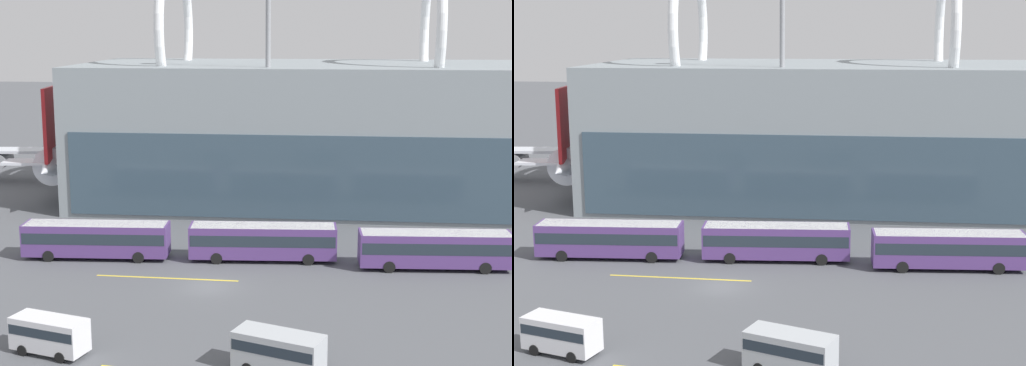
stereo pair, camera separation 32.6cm
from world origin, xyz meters
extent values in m
plane|color=#515459|center=(0.00, 0.00, 0.00)|extent=(440.00, 440.00, 0.00)
torus|color=white|center=(-9.28, 33.21, 19.69)|extent=(1.10, 17.95, 17.95)
torus|color=white|center=(20.17, 33.21, 19.69)|extent=(1.10, 17.95, 17.95)
cylinder|color=silver|center=(-23.33, 42.84, 4.83)|extent=(7.74, 37.84, 4.23)
sphere|color=silver|center=(-25.09, 61.56, 4.83)|extent=(4.15, 4.15, 4.15)
cone|color=silver|center=(-21.57, 24.12, 4.83)|extent=(4.78, 8.60, 4.02)
cube|color=silver|center=(-23.11, 40.56, 4.09)|extent=(39.65, 7.47, 0.35)
cylinder|color=gray|center=(-34.11, 39.52, 2.83)|extent=(2.37, 3.90, 2.03)
cylinder|color=gray|center=(-12.11, 41.59, 2.83)|extent=(2.37, 3.90, 2.03)
cube|color=red|center=(-21.65, 25.03, 9.53)|extent=(0.93, 5.70, 8.12)
cube|color=silver|center=(-21.65, 25.03, 5.26)|extent=(11.25, 4.22, 0.28)
cylinder|color=gray|center=(-24.51, 55.40, 2.48)|extent=(0.36, 0.36, 3.86)
cylinder|color=black|center=(-24.51, 55.40, 0.55)|extent=(0.55, 1.14, 1.10)
cylinder|color=gray|center=(-25.85, 40.30, 2.48)|extent=(0.36, 0.36, 3.86)
cylinder|color=black|center=(-25.85, 40.30, 0.55)|extent=(0.55, 1.14, 1.10)
cylinder|color=gray|center=(-20.38, 40.82, 2.48)|extent=(0.36, 0.36, 3.86)
cylinder|color=black|center=(-20.38, 40.82, 0.55)|extent=(0.55, 1.14, 1.10)
cylinder|color=silver|center=(25.81, 51.28, 5.49)|extent=(9.84, 30.27, 5.00)
sphere|color=silver|center=(28.27, 66.01, 5.49)|extent=(4.90, 4.90, 4.90)
cone|color=silver|center=(23.36, 36.56, 5.49)|extent=(5.76, 7.25, 4.75)
cube|color=silver|center=(25.52, 49.49, 4.61)|extent=(37.49, 10.08, 0.35)
cylinder|color=gray|center=(15.20, 51.21, 3.36)|extent=(2.60, 4.10, 2.00)
cube|color=#5B338C|center=(23.48, 37.28, 10.47)|extent=(1.37, 5.90, 8.45)
cube|color=silver|center=(23.48, 37.28, 5.99)|extent=(13.35, 5.29, 0.28)
cylinder|color=gray|center=(27.46, 61.16, 2.77)|extent=(0.36, 0.36, 4.44)
cylinder|color=black|center=(27.46, 61.16, 0.55)|extent=(0.62, 1.16, 1.10)
cylinder|color=gray|center=(22.31, 50.02, 2.77)|extent=(0.36, 0.36, 4.44)
cylinder|color=black|center=(22.31, 50.02, 0.55)|extent=(0.62, 1.16, 1.10)
cylinder|color=gray|center=(28.72, 48.95, 2.77)|extent=(0.36, 0.36, 4.44)
cylinder|color=black|center=(28.72, 48.95, 0.55)|extent=(0.62, 1.16, 1.10)
cube|color=#56387A|center=(-11.14, 6.67, 1.77)|extent=(12.87, 3.46, 2.78)
cube|color=#232D38|center=(-11.14, 6.67, 2.04)|extent=(12.62, 3.48, 0.97)
cube|color=silver|center=(-11.14, 6.67, 3.10)|extent=(12.49, 3.36, 0.12)
cylinder|color=black|center=(-7.26, 8.17, 0.50)|extent=(1.01, 0.35, 1.00)
cylinder|color=black|center=(-7.12, 5.58, 0.50)|extent=(1.01, 0.35, 1.00)
cylinder|color=black|center=(-15.15, 7.76, 0.50)|extent=(1.01, 0.35, 1.00)
cylinder|color=black|center=(-15.01, 5.17, 0.50)|extent=(1.01, 0.35, 1.00)
cube|color=#56387A|center=(3.51, 7.53, 1.77)|extent=(12.89, 3.58, 2.78)
cube|color=#232D38|center=(3.51, 7.53, 2.04)|extent=(12.64, 3.59, 0.97)
cube|color=silver|center=(3.51, 7.53, 3.10)|extent=(12.50, 3.47, 0.12)
cylinder|color=black|center=(7.38, 9.07, 0.50)|extent=(1.02, 0.36, 1.00)
cylinder|color=black|center=(7.54, 6.48, 0.50)|extent=(1.02, 0.36, 1.00)
cylinder|color=black|center=(-0.51, 8.58, 0.50)|extent=(1.02, 0.36, 1.00)
cylinder|color=black|center=(-0.35, 5.99, 0.50)|extent=(1.02, 0.36, 1.00)
cube|color=#56387A|center=(18.17, 6.62, 1.77)|extent=(12.89, 3.57, 2.78)
cube|color=#232D38|center=(18.17, 6.62, 2.04)|extent=(12.64, 3.58, 0.97)
cube|color=silver|center=(18.17, 6.62, 3.10)|extent=(12.50, 3.46, 0.12)
cylinder|color=black|center=(22.03, 8.16, 0.50)|extent=(1.02, 0.36, 1.00)
cylinder|color=black|center=(22.19, 5.57, 0.50)|extent=(1.02, 0.36, 1.00)
cylinder|color=black|center=(14.14, 7.68, 0.50)|extent=(1.02, 0.36, 1.00)
cylinder|color=black|center=(14.30, 5.09, 0.50)|extent=(1.02, 0.36, 1.00)
cube|color=silver|center=(-7.81, -13.72, 1.33)|extent=(5.20, 3.24, 2.06)
cube|color=#232D38|center=(-7.81, -13.72, 1.65)|extent=(5.06, 3.22, 0.62)
cylinder|color=black|center=(-6.21, -13.25, 0.35)|extent=(0.73, 0.41, 0.70)
cylinder|color=black|center=(-6.72, -14.99, 0.35)|extent=(0.73, 0.41, 0.70)
cylinder|color=black|center=(-8.90, -12.45, 0.35)|extent=(0.73, 0.41, 0.70)
cylinder|color=black|center=(-9.42, -14.20, 0.35)|extent=(0.73, 0.41, 0.70)
cube|color=#B2B7BC|center=(6.60, -14.92, 1.38)|extent=(5.75, 3.87, 2.16)
cube|color=#232D38|center=(6.60, -14.92, 1.72)|extent=(5.60, 3.83, 0.65)
cylinder|color=black|center=(5.51, -13.44, 0.35)|extent=(0.73, 0.45, 0.70)
cylinder|color=black|center=(8.41, -14.52, 0.35)|extent=(0.73, 0.45, 0.70)
cylinder|color=gray|center=(2.43, 24.14, 15.10)|extent=(0.53, 0.53, 30.21)
cube|color=yellow|center=(-3.79, 1.74, 0.00)|extent=(11.80, 0.53, 0.01)
camera|label=1|loc=(9.80, -58.12, 20.16)|focal=55.00mm
camera|label=2|loc=(10.13, -58.08, 20.16)|focal=55.00mm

